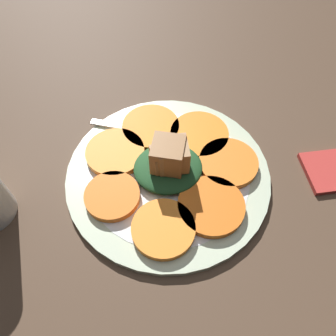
% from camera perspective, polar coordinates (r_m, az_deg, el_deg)
% --- Properties ---
extents(table_slab, '(1.20, 1.20, 0.02)m').
position_cam_1_polar(table_slab, '(0.51, 0.00, -1.98)').
color(table_slab, '#4C3828').
rests_on(table_slab, ground).
extents(plate, '(0.31, 0.31, 0.01)m').
position_cam_1_polar(plate, '(0.50, 0.00, -1.03)').
color(plate, beige).
rests_on(plate, table_slab).
extents(carrot_slice_0, '(0.08, 0.08, 0.01)m').
position_cam_1_polar(carrot_slice_0, '(0.47, -9.68, -4.81)').
color(carrot_slice_0, orange).
rests_on(carrot_slice_0, plate).
extents(carrot_slice_1, '(0.09, 0.09, 0.01)m').
position_cam_1_polar(carrot_slice_1, '(0.44, -0.82, -10.51)').
color(carrot_slice_1, orange).
rests_on(carrot_slice_1, plate).
extents(carrot_slice_2, '(0.09, 0.09, 0.01)m').
position_cam_1_polar(carrot_slice_2, '(0.46, 7.52, -6.56)').
color(carrot_slice_2, orange).
rests_on(carrot_slice_2, plate).
extents(carrot_slice_3, '(0.09, 0.09, 0.01)m').
position_cam_1_polar(carrot_slice_3, '(0.50, 10.56, 0.51)').
color(carrot_slice_3, orange).
rests_on(carrot_slice_3, plate).
extents(carrot_slice_4, '(0.09, 0.09, 0.01)m').
position_cam_1_polar(carrot_slice_4, '(0.53, 5.47, 5.80)').
color(carrot_slice_4, orange).
rests_on(carrot_slice_4, plate).
extents(carrot_slice_5, '(0.09, 0.09, 0.01)m').
position_cam_1_polar(carrot_slice_5, '(0.54, -3.02, 7.14)').
color(carrot_slice_5, orange).
rests_on(carrot_slice_5, plate).
extents(carrot_slice_6, '(0.09, 0.09, 0.01)m').
position_cam_1_polar(carrot_slice_6, '(0.51, -9.18, 2.69)').
color(carrot_slice_6, orange).
rests_on(carrot_slice_6, plate).
extents(center_pile, '(0.10, 0.09, 0.06)m').
position_cam_1_polar(center_pile, '(0.47, 0.08, 0.92)').
color(center_pile, '#1E4723').
rests_on(center_pile, plate).
extents(fork, '(0.19, 0.09, 0.00)m').
position_cam_1_polar(fork, '(0.54, -2.73, 6.28)').
color(fork, '#B2B2B7').
rests_on(fork, plate).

